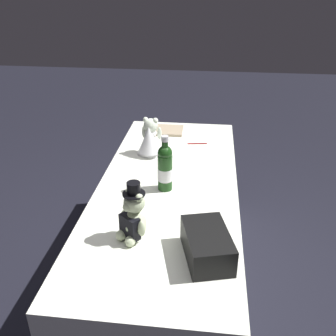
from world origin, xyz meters
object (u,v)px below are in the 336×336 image
at_px(teddy_bear_groom, 133,217).
at_px(guestbook, 165,130).
at_px(champagne_bottle, 165,167).
at_px(gift_case_black, 207,245).
at_px(signing_pen, 198,144).
at_px(teddy_bear_bride, 150,139).

height_order(teddy_bear_groom, guestbook, teddy_bear_groom).
xyz_separation_m(champagne_bottle, gift_case_black, (0.54, 0.24, -0.07)).
height_order(gift_case_black, guestbook, gift_case_black).
distance_m(teddy_bear_groom, signing_pen, 1.11).
height_order(teddy_bear_bride, signing_pen, teddy_bear_bride).
bearing_deg(gift_case_black, champagne_bottle, -155.86).
relative_size(teddy_bear_bride, guestbook, 0.90).
distance_m(champagne_bottle, signing_pen, 0.66).
relative_size(teddy_bear_bride, gift_case_black, 0.77).
xyz_separation_m(teddy_bear_groom, guestbook, (-1.29, -0.02, -0.10)).
distance_m(teddy_bear_groom, champagne_bottle, 0.46).
bearing_deg(guestbook, signing_pen, 50.49).
bearing_deg(champagne_bottle, teddy_bear_groom, -10.64).
relative_size(teddy_bear_groom, champagne_bottle, 0.90).
relative_size(teddy_bear_groom, gift_case_black, 0.88).
bearing_deg(signing_pen, champagne_bottle, -13.47).
bearing_deg(teddy_bear_groom, guestbook, -178.96).
bearing_deg(guestbook, gift_case_black, 13.46).
relative_size(champagne_bottle, gift_case_black, 0.98).
relative_size(champagne_bottle, guestbook, 1.16).
bearing_deg(teddy_bear_bride, champagne_bottle, 18.91).
bearing_deg(teddy_bear_groom, champagne_bottle, 169.36).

